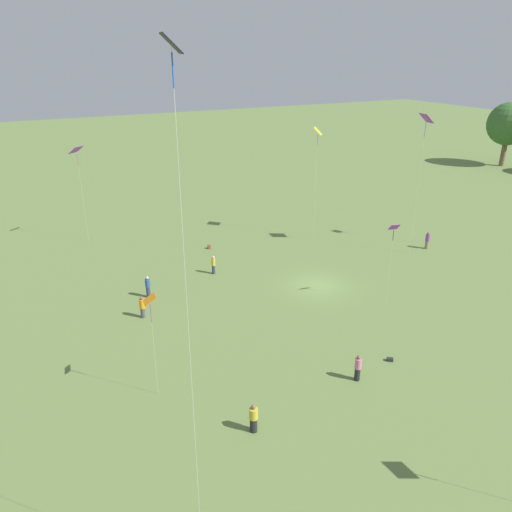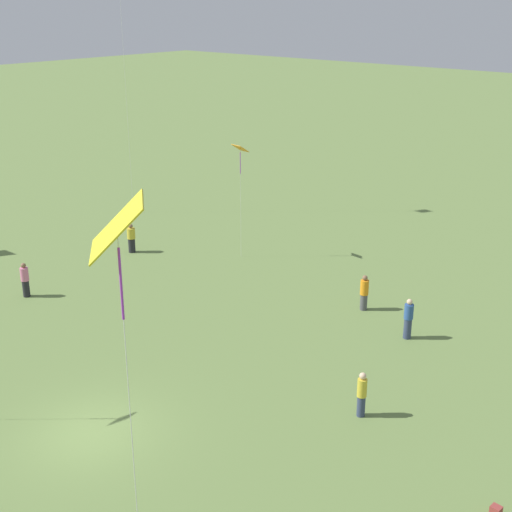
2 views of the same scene
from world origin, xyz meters
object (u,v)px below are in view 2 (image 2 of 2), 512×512
at_px(picnic_bag_1, 496,512).
at_px(person_0, 408,319).
at_px(person_4, 131,239).
at_px(kite_5, 240,153).
at_px(person_1, 25,280).
at_px(kite_4, 119,251).
at_px(person_2, 362,394).
at_px(person_3, 364,293).

bearing_deg(picnic_bag_1, person_0, -47.83).
height_order(person_4, kite_5, kite_5).
bearing_deg(person_1, picnic_bag_1, -21.36).
bearing_deg(kite_4, picnic_bag_1, 165.90).
height_order(person_0, person_4, person_0).
relative_size(person_1, picnic_bag_1, 4.69).
xyz_separation_m(person_2, picnic_bag_1, (-5.59, 1.85, -0.66)).
xyz_separation_m(kite_4, picnic_bag_1, (-1.75, -10.87, -10.20)).
xyz_separation_m(person_3, kite_4, (-8.53, 20.21, 9.54)).
bearing_deg(person_0, picnic_bag_1, -109.34).
distance_m(person_1, person_2, 17.79).
height_order(person_2, person_4, person_2).
bearing_deg(person_3, person_0, -145.99).
height_order(person_0, kite_4, kite_4).
distance_m(person_2, kite_5, 17.11).
height_order(person_3, kite_5, kite_5).
xyz_separation_m(kite_5, picnic_bag_1, (-19.22, 10.92, -5.59)).
bearing_deg(person_3, picnic_bag_1, -165.30).
relative_size(person_1, person_4, 1.04).
relative_size(person_0, person_3, 1.06).
bearing_deg(person_3, kite_4, 169.82).
bearing_deg(person_3, kite_5, 46.90).
distance_m(kite_5, picnic_bag_1, 22.81).
height_order(person_2, person_3, person_3).
relative_size(person_0, person_4, 1.08).
bearing_deg(person_1, person_0, 5.45).
xyz_separation_m(person_0, person_4, (16.98, 0.63, -0.09)).
relative_size(person_4, picnic_bag_1, 4.53).
xyz_separation_m(person_1, person_3, (-13.01, -9.21, -0.01)).
height_order(person_1, kite_5, kite_5).
xyz_separation_m(person_1, kite_4, (-21.53, 11.00, 9.54)).
xyz_separation_m(person_2, person_3, (4.69, -7.49, -0.01)).
distance_m(person_0, kite_5, 13.17).
xyz_separation_m(person_4, picnic_bag_1, (-24.30, 7.46, -0.62)).
bearing_deg(person_0, person_1, 144.99).
distance_m(person_1, person_3, 15.94).
bearing_deg(picnic_bag_1, person_2, -18.34).
relative_size(person_2, picnic_bag_1, 4.59).
bearing_deg(picnic_bag_1, kite_5, -29.61).
height_order(person_1, person_4, person_1).
xyz_separation_m(person_3, kite_5, (8.94, -1.59, 4.94)).
bearing_deg(person_0, kite_4, -135.13).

